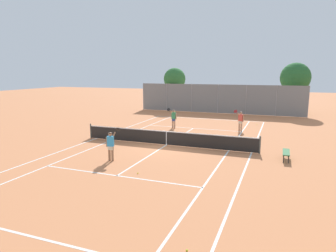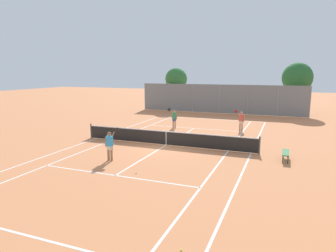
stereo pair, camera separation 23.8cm
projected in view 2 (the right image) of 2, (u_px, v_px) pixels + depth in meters
name	position (u px, v px, depth m)	size (l,w,h in m)	color
ground_plane	(166.00, 145.00, 19.92)	(120.00, 120.00, 0.00)	#CC7A4C
court_line_markings	(166.00, 145.00, 19.91)	(11.10, 23.90, 0.01)	silver
tennis_net	(166.00, 138.00, 19.82)	(12.00, 0.10, 1.07)	#474C47
player_near_side	(110.00, 144.00, 16.28)	(0.60, 0.79, 1.77)	#936B4C
player_far_left	(174.00, 118.00, 25.68)	(0.68, 0.73, 1.77)	tan
player_far_right	(241.00, 120.00, 24.43)	(0.79, 0.71, 1.77)	tan
loose_tennis_ball_0	(181.00, 250.00, 8.12)	(0.07, 0.07, 0.07)	#D1DB33
loose_tennis_ball_1	(171.00, 136.00, 22.67)	(0.07, 0.07, 0.07)	#D1DB33
loose_tennis_ball_2	(258.00, 125.00, 27.25)	(0.07, 0.07, 0.07)	#D1DB33
loose_tennis_ball_3	(136.00, 173.00, 14.31)	(0.07, 0.07, 0.07)	#D1DB33
courtside_bench	(286.00, 153.00, 16.42)	(0.36, 1.50, 0.47)	#2D6638
back_fence	(219.00, 99.00, 34.79)	(19.31, 0.08, 3.37)	gray
tree_behind_left	(176.00, 80.00, 38.30)	(2.79, 2.79, 5.29)	brown
tree_behind_right	(298.00, 78.00, 33.71)	(3.34, 3.34, 5.82)	brown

